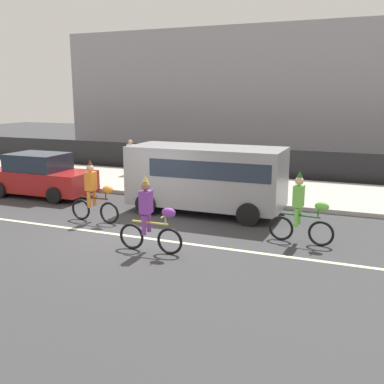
{
  "coord_description": "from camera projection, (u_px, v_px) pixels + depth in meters",
  "views": [
    {
      "loc": [
        6.15,
        -10.83,
        3.82
      ],
      "look_at": [
        1.29,
        1.2,
        1.0
      ],
      "focal_mm": 42.0,
      "sensor_mm": 36.0,
      "label": 1
    }
  ],
  "objects": [
    {
      "name": "parked_car_red",
      "position": [
        41.0,
        176.0,
        17.16
      ],
      "size": [
        4.1,
        1.92,
        1.64
      ],
      "color": "#AD1E1E",
      "rests_on": "ground"
    },
    {
      "name": "pedestrian_onlooker",
      "position": [
        131.0,
        156.0,
        21.02
      ],
      "size": [
        0.32,
        0.2,
        1.62
      ],
      "color": "#33333D",
      "rests_on": "sidewalk_curb"
    },
    {
      "name": "parade_cyclist_purple",
      "position": [
        150.0,
        219.0,
        10.97
      ],
      "size": [
        1.72,
        0.5,
        1.92
      ],
      "color": "black",
      "rests_on": "ground"
    },
    {
      "name": "building_backdrop",
      "position": [
        300.0,
        95.0,
        27.74
      ],
      "size": [
        28.0,
        8.0,
        7.58
      ],
      "primitive_type": "cube",
      "color": "#99939E",
      "rests_on": "ground"
    },
    {
      "name": "road_centre_line",
      "position": [
        126.0,
        235.0,
        12.42
      ],
      "size": [
        36.0,
        0.14,
        0.01
      ],
      "primitive_type": "cube",
      "color": "beige",
      "rests_on": "ground"
    },
    {
      "name": "ground_plane",
      "position": [
        135.0,
        231.0,
        12.87
      ],
      "size": [
        80.0,
        80.0,
        0.0
      ],
      "primitive_type": "plane",
      "color": "#38383A"
    },
    {
      "name": "fence_line",
      "position": [
        231.0,
        162.0,
        21.24
      ],
      "size": [
        40.0,
        0.08,
        1.4
      ],
      "primitive_type": "cube",
      "color": "black",
      "rests_on": "ground"
    },
    {
      "name": "parade_cyclist_orange",
      "position": [
        94.0,
        195.0,
        13.6
      ],
      "size": [
        1.72,
        0.5,
        1.92
      ],
      "color": "black",
      "rests_on": "ground"
    },
    {
      "name": "parade_cyclist_lime",
      "position": [
        302.0,
        212.0,
        11.61
      ],
      "size": [
        1.72,
        0.5,
        1.92
      ],
      "color": "black",
      "rests_on": "ground"
    },
    {
      "name": "parked_van_grey",
      "position": [
        208.0,
        174.0,
        14.58
      ],
      "size": [
        5.0,
        2.22,
        2.18
      ],
      "color": "#99999E",
      "rests_on": "ground"
    },
    {
      "name": "sidewalk_curb",
      "position": [
        211.0,
        186.0,
        18.74
      ],
      "size": [
        60.0,
        5.0,
        0.15
      ],
      "primitive_type": "cube",
      "color": "#ADAAA3",
      "rests_on": "ground"
    }
  ]
}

